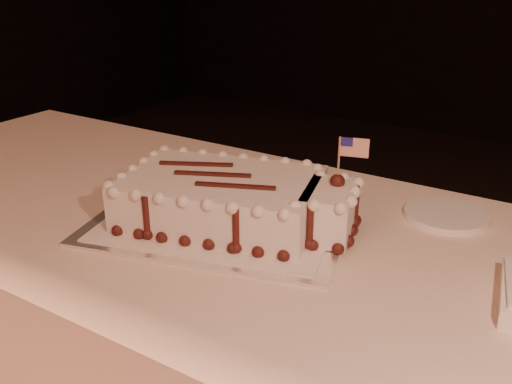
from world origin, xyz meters
The scene contains 4 objects.
cake_board centered at (-0.17, 0.59, 0.75)m, with size 0.50×0.37×0.01m, color white.
doily centered at (-0.17, 0.59, 0.76)m, with size 0.44×0.34×0.00m, color white.
sheet_cake centered at (-0.15, 0.60, 0.80)m, with size 0.49×0.35×0.19m.
side_plate centered at (0.20, 0.85, 0.76)m, with size 0.17×0.17×0.01m, color white.
Camera 1 is at (0.43, -0.24, 1.25)m, focal length 40.00 mm.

